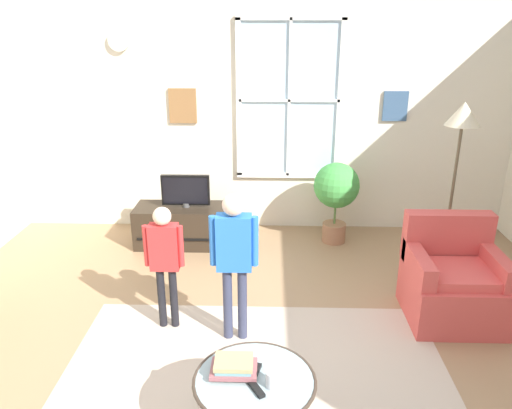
# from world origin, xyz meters

# --- Properties ---
(ground_plane) EXTENTS (6.52, 5.88, 0.02)m
(ground_plane) POSITION_xyz_m (0.00, 0.00, -0.01)
(ground_plane) COLOR #9E7A56
(back_wall) EXTENTS (5.92, 0.17, 2.70)m
(back_wall) POSITION_xyz_m (0.01, 2.70, 1.36)
(back_wall) COLOR silver
(back_wall) RESTS_ON ground_plane
(area_rug) EXTENTS (2.84, 2.04, 0.01)m
(area_rug) POSITION_xyz_m (0.03, -0.30, 0.00)
(area_rug) COLOR #C6B29E
(area_rug) RESTS_ON ground_plane
(tv_stand) EXTENTS (1.17, 0.48, 0.46)m
(tv_stand) POSITION_xyz_m (-0.83, 2.06, 0.23)
(tv_stand) COLOR #2D2319
(tv_stand) RESTS_ON ground_plane
(television) EXTENTS (0.54, 0.08, 0.37)m
(television) POSITION_xyz_m (-0.83, 2.06, 0.66)
(television) COLOR #4C4C4C
(television) RESTS_ON tv_stand
(armchair) EXTENTS (0.76, 0.74, 0.87)m
(armchair) POSITION_xyz_m (1.69, 0.64, 0.33)
(armchair) COLOR #D14C47
(armchair) RESTS_ON ground_plane
(coffee_table) EXTENTS (0.74, 0.74, 0.46)m
(coffee_table) POSITION_xyz_m (0.04, -0.79, 0.42)
(coffee_table) COLOR #99B2B7
(coffee_table) RESTS_ON ground_plane
(book_stack) EXTENTS (0.28, 0.20, 0.10)m
(book_stack) POSITION_xyz_m (-0.09, -0.74, 0.50)
(book_stack) COLOR tan
(book_stack) RESTS_ON coffee_table
(cup) EXTENTS (0.08, 0.08, 0.10)m
(cup) POSITION_xyz_m (0.15, -0.84, 0.50)
(cup) COLOR white
(cup) RESTS_ON coffee_table
(remote_near_books) EXTENTS (0.10, 0.14, 0.02)m
(remote_near_books) POSITION_xyz_m (0.05, -0.88, 0.46)
(remote_near_books) COLOR black
(remote_near_books) RESTS_ON coffee_table
(remote_near_cup) EXTENTS (0.08, 0.15, 0.02)m
(remote_near_cup) POSITION_xyz_m (0.04, -0.73, 0.46)
(remote_near_cup) COLOR black
(remote_near_cup) RESTS_ON coffee_table
(person_red_shirt) EXTENTS (0.32, 0.15, 1.07)m
(person_red_shirt) POSITION_xyz_m (-0.73, 0.41, 0.67)
(person_red_shirt) COLOR black
(person_red_shirt) RESTS_ON ground_plane
(person_blue_shirt) EXTENTS (0.37, 0.17, 1.24)m
(person_blue_shirt) POSITION_xyz_m (-0.15, 0.27, 0.78)
(person_blue_shirt) COLOR #333851
(person_blue_shirt) RESTS_ON ground_plane
(potted_plant_by_window) EXTENTS (0.52, 0.52, 0.95)m
(potted_plant_by_window) POSITION_xyz_m (0.87, 2.19, 0.63)
(potted_plant_by_window) COLOR #9E6B4C
(potted_plant_by_window) RESTS_ON ground_plane
(floor_lamp) EXTENTS (0.32, 0.32, 1.75)m
(floor_lamp) POSITION_xyz_m (1.88, 1.42, 1.47)
(floor_lamp) COLOR black
(floor_lamp) RESTS_ON ground_plane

